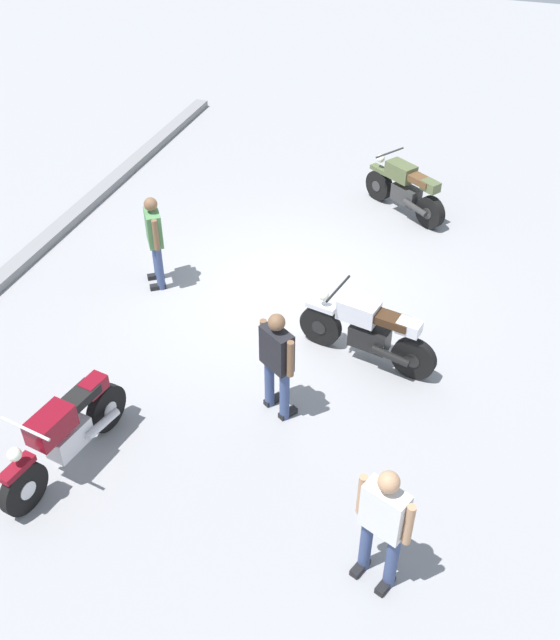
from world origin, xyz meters
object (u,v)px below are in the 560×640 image
motorcycle_silver_cruiser (367,331)px  person_in_white_shirt (383,521)px  motorcycle_olive_vintage (405,190)px  person_in_black_shirt (277,359)px  motorcycle_maroon_cruiser (65,434)px  person_in_green_shirt (155,237)px

motorcycle_silver_cruiser → person_in_white_shirt: person_in_white_shirt is taller
motorcycle_olive_vintage → person_in_black_shirt: person_in_black_shirt is taller
motorcycle_maroon_cruiser → person_in_green_shirt: person_in_green_shirt is taller
motorcycle_olive_vintage → person_in_white_shirt: person_in_white_shirt is taller
person_in_white_shirt → motorcycle_silver_cruiser: bearing=-143.1°
motorcycle_silver_cruiser → person_in_black_shirt: person_in_black_shirt is taller
person_in_black_shirt → person_in_green_shirt: (2.17, 2.80, -0.02)m
motorcycle_silver_cruiser → person_in_green_shirt: (0.78, 3.66, 0.36)m
motorcycle_silver_cruiser → motorcycle_maroon_cruiser: size_ratio=1.00×
motorcycle_silver_cruiser → person_in_black_shirt: bearing=69.8°
person_in_white_shirt → motorcycle_maroon_cruiser: bearing=-72.8°
motorcycle_olive_vintage → person_in_green_shirt: (-3.63, 3.36, 0.40)m
person_in_white_shirt → person_in_black_shirt: 2.65m
motorcycle_silver_cruiser → motorcycle_olive_vintage: motorcycle_silver_cruiser is taller
motorcycle_olive_vintage → person_in_white_shirt: bearing=132.9°
person_in_white_shirt → motorcycle_olive_vintage: bearing=-149.4°
motorcycle_maroon_cruiser → motorcycle_olive_vintage: motorcycle_maroon_cruiser is taller
motorcycle_olive_vintage → person_in_green_shirt: person_in_green_shirt is taller
motorcycle_silver_cruiser → person_in_white_shirt: size_ratio=1.27×
motorcycle_maroon_cruiser → motorcycle_olive_vintage: 7.92m
motorcycle_maroon_cruiser → person_in_green_shirt: size_ratio=1.32×
motorcycle_silver_cruiser → person_in_green_shirt: bearing=-0.4°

